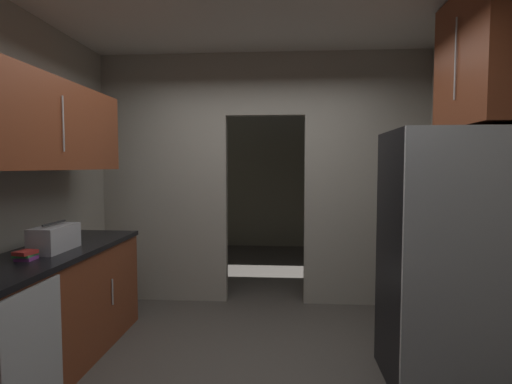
# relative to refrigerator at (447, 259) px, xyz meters

# --- Properties ---
(ground) EXTENTS (20.00, 20.00, 0.00)m
(ground) POSITION_rel_refrigerator_xyz_m (-1.39, -0.04, -0.89)
(ground) COLOR #47423D
(kitchen_overhead_slab) EXTENTS (4.02, 7.40, 0.06)m
(kitchen_overhead_slab) POSITION_rel_refrigerator_xyz_m (-1.39, 0.47, 1.92)
(kitchen_overhead_slab) COLOR silver
(kitchen_partition) EXTENTS (3.62, 0.12, 2.78)m
(kitchen_partition) POSITION_rel_refrigerator_xyz_m (-1.40, 1.66, 0.58)
(kitchen_partition) COLOR #9E998C
(kitchen_partition) RESTS_ON ground
(adjoining_room_shell) EXTENTS (3.62, 3.28, 2.78)m
(adjoining_room_shell) POSITION_rel_refrigerator_xyz_m (-1.39, 3.86, 0.50)
(adjoining_room_shell) COLOR gray
(adjoining_room_shell) RESTS_ON ground
(refrigerator) EXTENTS (0.81, 0.76, 1.78)m
(refrigerator) POSITION_rel_refrigerator_xyz_m (0.00, 0.00, 0.00)
(refrigerator) COLOR black
(refrigerator) RESTS_ON ground
(lower_cabinet_run) EXTENTS (0.62, 2.16, 0.90)m
(lower_cabinet_run) POSITION_rel_refrigerator_xyz_m (-2.89, -0.07, -0.44)
(lower_cabinet_run) COLOR brown
(lower_cabinet_run) RESTS_ON ground
(dishwasher) EXTENTS (0.02, 0.56, 0.84)m
(dishwasher) POSITION_rel_refrigerator_xyz_m (-2.59, -0.68, -0.47)
(dishwasher) COLOR #B7BABC
(dishwasher) RESTS_ON ground
(upper_cabinet_counterside) EXTENTS (0.36, 1.94, 0.66)m
(upper_cabinet_counterside) POSITION_rel_refrigerator_xyz_m (-2.89, -0.07, 0.95)
(upper_cabinet_counterside) COLOR brown
(upper_cabinet_fridgeside) EXTENTS (0.36, 0.89, 0.95)m
(upper_cabinet_fridgeside) POSITION_rel_refrigerator_xyz_m (0.24, 0.10, 1.40)
(upper_cabinet_fridgeside) COLOR brown
(boombox) EXTENTS (0.20, 0.42, 0.22)m
(boombox) POSITION_rel_refrigerator_xyz_m (-2.86, 0.03, 0.11)
(boombox) COLOR #B2B2B7
(boombox) RESTS_ON lower_cabinet_run
(book_stack) EXTENTS (0.13, 0.15, 0.07)m
(book_stack) POSITION_rel_refrigerator_xyz_m (-2.88, -0.28, 0.04)
(book_stack) COLOR #8C3893
(book_stack) RESTS_ON lower_cabinet_run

